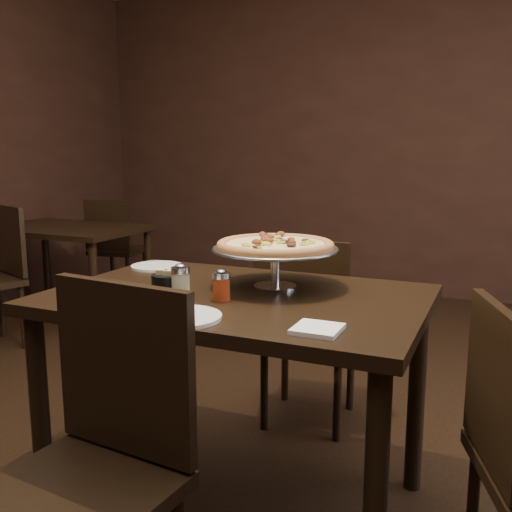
% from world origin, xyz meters
% --- Properties ---
extents(room, '(6.04, 7.04, 2.84)m').
position_xyz_m(room, '(0.06, 0.03, 1.40)').
color(room, black).
rests_on(room, ground).
extents(dining_table, '(1.26, 0.85, 0.78)m').
position_xyz_m(dining_table, '(-0.01, 0.07, 0.68)').
color(dining_table, black).
rests_on(dining_table, ground).
extents(background_table, '(1.14, 0.76, 0.71)m').
position_xyz_m(background_table, '(-2.20, 1.68, 0.62)').
color(background_table, black).
rests_on(background_table, ground).
extents(pizza_stand, '(0.45, 0.45, 0.18)m').
position_xyz_m(pizza_stand, '(0.08, 0.20, 0.93)').
color(pizza_stand, silver).
rests_on(pizza_stand, dining_table).
extents(parmesan_shaker, '(0.06, 0.06, 0.11)m').
position_xyz_m(parmesan_shaker, '(-0.16, -0.04, 0.84)').
color(parmesan_shaker, beige).
rests_on(parmesan_shaker, dining_table).
extents(pepper_flake_shaker, '(0.06, 0.06, 0.10)m').
position_xyz_m(pepper_flake_shaker, '(-0.01, -0.04, 0.83)').
color(pepper_flake_shaker, '#942B0D').
rests_on(pepper_flake_shaker, dining_table).
extents(packet_caddy, '(0.10, 0.10, 0.08)m').
position_xyz_m(packet_caddy, '(-0.23, -0.02, 0.82)').
color(packet_caddy, black).
rests_on(packet_caddy, dining_table).
extents(napkin_stack, '(0.12, 0.12, 0.01)m').
position_xyz_m(napkin_stack, '(0.37, -0.23, 0.79)').
color(napkin_stack, white).
rests_on(napkin_stack, dining_table).
extents(plate_left, '(0.21, 0.21, 0.01)m').
position_xyz_m(plate_left, '(-0.51, 0.33, 0.79)').
color(plate_left, white).
rests_on(plate_left, dining_table).
extents(plate_near, '(0.23, 0.23, 0.01)m').
position_xyz_m(plate_near, '(-0.03, -0.27, 0.79)').
color(plate_near, white).
rests_on(plate_near, dining_table).
extents(serving_spatula, '(0.18, 0.18, 0.03)m').
position_xyz_m(serving_spatula, '(0.08, 0.06, 0.93)').
color(serving_spatula, silver).
rests_on(serving_spatula, pizza_stand).
extents(chair_far, '(0.45, 0.45, 0.89)m').
position_xyz_m(chair_far, '(0.02, 0.74, 0.49)').
color(chair_far, black).
rests_on(chair_far, ground).
extents(chair_near, '(0.48, 0.48, 0.93)m').
position_xyz_m(chair_near, '(-0.08, -0.61, 0.51)').
color(chair_near, black).
rests_on(chair_near, ground).
extents(bg_chair_far, '(0.46, 0.46, 0.87)m').
position_xyz_m(bg_chair_far, '(-2.24, 2.32, 0.48)').
color(bg_chair_far, black).
rests_on(bg_chair_far, ground).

